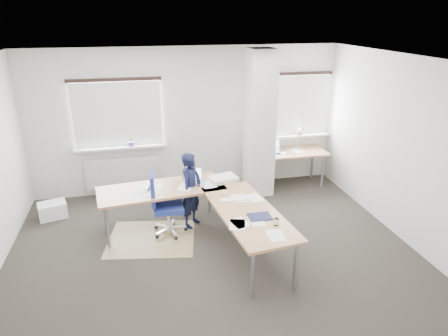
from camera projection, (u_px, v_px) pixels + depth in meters
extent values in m
plane|color=black|center=(213.00, 252.00, 5.99)|extent=(6.00, 6.00, 0.00)
cube|color=beige|center=(187.00, 121.00, 7.76)|extent=(6.00, 0.04, 2.80)
cube|color=beige|center=(272.00, 274.00, 3.21)|extent=(6.00, 0.04, 2.80)
cube|color=beige|center=(404.00, 150.00, 6.10)|extent=(0.04, 5.00, 2.80)
cube|color=white|center=(211.00, 61.00, 4.97)|extent=(6.00, 5.00, 0.04)
cube|color=beige|center=(260.00, 124.00, 7.53)|extent=(0.50, 0.50, 2.78)
cube|color=white|center=(118.00, 114.00, 7.39)|extent=(1.60, 0.04, 1.20)
cube|color=white|center=(118.00, 115.00, 7.35)|extent=(1.60, 0.02, 1.20)
cube|color=white|center=(121.00, 147.00, 7.55)|extent=(1.70, 0.20, 0.04)
cube|color=white|center=(299.00, 105.00, 8.13)|extent=(1.20, 0.04, 1.20)
cube|color=white|center=(300.00, 106.00, 8.09)|extent=(1.20, 0.02, 1.20)
cube|color=white|center=(299.00, 135.00, 8.29)|extent=(1.30, 0.20, 0.04)
cube|color=white|center=(123.00, 173.00, 7.76)|extent=(1.40, 0.10, 0.60)
cylinder|color=#653F8B|center=(131.00, 144.00, 7.55)|extent=(0.12, 0.12, 0.08)
imported|color=#2D712D|center=(131.00, 142.00, 7.54)|extent=(0.09, 0.06, 0.17)
cylinder|color=#B45D45|center=(299.00, 133.00, 8.25)|extent=(0.12, 0.12, 0.08)
imported|color=#2D712D|center=(299.00, 131.00, 8.23)|extent=(0.09, 0.07, 0.17)
cube|color=#927D50|center=(152.00, 238.00, 6.36)|extent=(1.51, 1.35, 0.01)
cube|color=white|center=(53.00, 210.00, 6.97)|extent=(0.53, 0.43, 0.28)
cube|color=#A07145|center=(161.00, 189.00, 6.42)|extent=(2.08, 1.03, 0.04)
cube|color=#A07145|center=(247.00, 212.00, 5.67)|extent=(1.03, 2.08, 0.04)
cylinder|color=gray|center=(107.00, 227.00, 6.00)|extent=(0.05, 0.05, 0.69)
cylinder|color=gray|center=(104.00, 210.00, 6.53)|extent=(0.05, 0.05, 0.69)
cylinder|color=gray|center=(209.00, 194.00, 7.09)|extent=(0.05, 0.05, 0.69)
cylinder|color=gray|center=(253.00, 274.00, 4.92)|extent=(0.05, 0.05, 0.69)
cylinder|color=gray|center=(296.00, 265.00, 5.11)|extent=(0.05, 0.05, 0.69)
cylinder|color=gray|center=(243.00, 205.00, 6.69)|extent=(0.05, 0.05, 0.69)
cube|color=#B7B7BC|center=(194.00, 183.00, 6.57)|extent=(0.34, 0.24, 0.01)
cube|color=#B7B7BC|center=(193.00, 174.00, 6.64)|extent=(0.33, 0.05, 0.22)
cube|color=silver|center=(193.00, 174.00, 6.64)|extent=(0.29, 0.04, 0.19)
cube|color=white|center=(235.00, 199.00, 6.01)|extent=(0.44, 0.15, 0.02)
cube|color=#15183A|center=(260.00, 217.00, 5.50)|extent=(0.32, 0.24, 0.01)
cube|color=silver|center=(223.00, 179.00, 6.68)|extent=(0.51, 0.42, 0.07)
imported|color=white|center=(225.00, 194.00, 6.14)|extent=(0.08, 0.08, 0.07)
cylinder|color=silver|center=(276.00, 222.00, 5.27)|extent=(0.07, 0.07, 0.10)
cube|color=#A07145|center=(291.00, 152.00, 8.11)|extent=(1.40, 0.70, 0.04)
cylinder|color=gray|center=(267.00, 176.00, 7.89)|extent=(0.05, 0.05, 0.69)
cylinder|color=gray|center=(323.00, 171.00, 8.14)|extent=(0.05, 0.05, 0.69)
cylinder|color=gray|center=(259.00, 167.00, 8.35)|extent=(0.05, 0.05, 0.69)
cylinder|color=gray|center=(312.00, 163.00, 8.59)|extent=(0.05, 0.05, 0.69)
cube|color=#B7B7BC|center=(278.00, 150.00, 8.14)|extent=(0.40, 0.36, 0.01)
cube|color=#B7B7BC|center=(274.00, 144.00, 8.17)|extent=(0.31, 0.20, 0.22)
cube|color=silver|center=(274.00, 144.00, 8.17)|extent=(0.27, 0.17, 0.19)
cylinder|color=white|center=(297.00, 146.00, 8.40)|extent=(0.10, 0.10, 0.02)
cylinder|color=white|center=(298.00, 137.00, 8.33)|extent=(0.02, 0.16, 0.38)
cylinder|color=white|center=(301.00, 129.00, 8.14)|extent=(0.02, 0.29, 0.13)
cone|color=white|center=(304.00, 131.00, 8.02)|extent=(0.14, 0.16, 0.17)
cube|color=navy|center=(168.00, 207.00, 6.37)|extent=(0.47, 0.47, 0.08)
cube|color=navy|center=(152.00, 189.00, 6.20)|extent=(0.07, 0.40, 0.50)
cylinder|color=silver|center=(169.00, 218.00, 6.44)|extent=(0.06, 0.06, 0.34)
cylinder|color=black|center=(186.00, 229.00, 6.57)|extent=(0.06, 0.03, 0.06)
cylinder|color=black|center=(173.00, 223.00, 6.76)|extent=(0.05, 0.07, 0.06)
cylinder|color=black|center=(156.00, 227.00, 6.62)|extent=(0.07, 0.06, 0.06)
cylinder|color=black|center=(157.00, 237.00, 6.34)|extent=(0.07, 0.06, 0.06)
cylinder|color=black|center=(176.00, 238.00, 6.31)|extent=(0.05, 0.07, 0.06)
imported|color=black|center=(191.00, 190.00, 6.54)|extent=(0.53, 0.56, 1.28)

